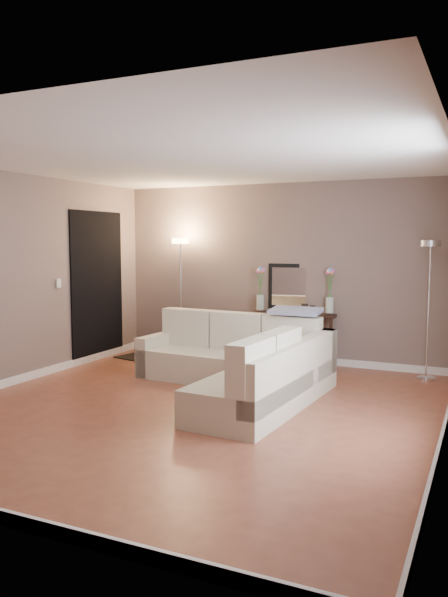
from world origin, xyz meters
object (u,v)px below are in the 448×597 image
at_px(floor_lamp_lit, 181,273).
at_px(floor_lamp_unlit, 429,282).
at_px(console_table, 289,335).
at_px(sectional_sofa, 243,365).

bearing_deg(floor_lamp_lit, floor_lamp_unlit, -1.47).
bearing_deg(console_table, floor_lamp_lit, -176.32).
distance_m(sectional_sofa, floor_lamp_unlit, 2.61).
height_order(console_table, floor_lamp_lit, floor_lamp_lit).
xyz_separation_m(console_table, floor_lamp_unlit, (1.92, -0.20, 0.84)).
height_order(sectional_sofa, floor_lamp_unlit, floor_lamp_unlit).
bearing_deg(floor_lamp_lit, sectional_sofa, -43.20).
bearing_deg(floor_lamp_unlit, console_table, 173.96).
bearing_deg(floor_lamp_lit, console_table, 3.68).
bearing_deg(sectional_sofa, console_table, 90.36).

